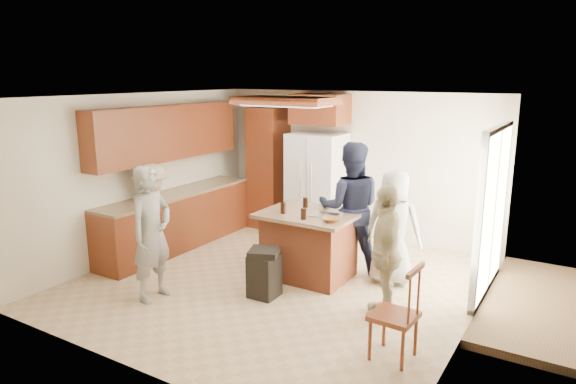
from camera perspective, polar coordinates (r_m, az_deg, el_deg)
The scene contains 12 objects.
person_front_left at distance 6.58m, azimuth -14.93°, elevation -4.49°, with size 0.62×0.45×1.70m, color gray.
person_behind_left at distance 7.29m, azimuth 6.93°, elevation -1.74°, with size 0.91×0.56×1.87m, color #1A1E34.
person_behind_right at distance 6.99m, azimuth 11.62°, elevation -3.86°, with size 0.76×0.50×1.56m, color gray.
person_side_right at distance 6.02m, azimuth 10.78°, elevation -6.54°, with size 0.92×0.47×1.57m, color tan.
person_counter at distance 8.04m, azimuth -14.78°, elevation -2.14°, with size 0.95×0.44×1.48m, color tan.
left_cabinetry at distance 8.46m, azimuth -12.60°, elevation 0.22°, with size 0.64×3.00×2.30m.
back_wall_units at distance 9.22m, azimuth -0.82°, elevation 4.25°, with size 1.80×0.60×2.45m.
refrigerator at distance 8.86m, azimuth 3.21°, elevation 0.71°, with size 0.90×0.76×1.80m.
kitchen_island at distance 7.15m, azimuth 2.34°, elevation -5.81°, with size 1.28×1.03×0.93m.
island_items at distance 6.83m, azimuth 3.28°, elevation -2.34°, with size 0.93×0.75×0.15m.
trash_bin at distance 6.58m, azimuth -2.66°, elevation -8.94°, with size 0.46×0.46×0.63m.
spindle_chair at distance 5.28m, azimuth 11.91°, elevation -13.36°, with size 0.44×0.44×0.99m.
Camera 1 is at (3.51, -5.53, 2.77)m, focal length 32.00 mm.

